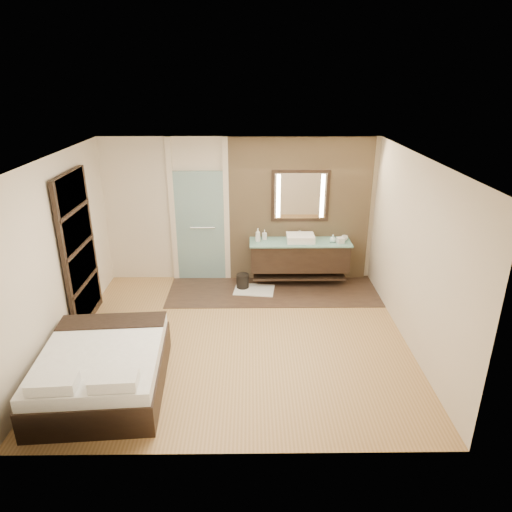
{
  "coord_description": "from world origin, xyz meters",
  "views": [
    {
      "loc": [
        0.2,
        -5.93,
        3.71
      ],
      "look_at": [
        0.28,
        0.6,
        1.1
      ],
      "focal_mm": 32.0,
      "sensor_mm": 36.0,
      "label": 1
    }
  ],
  "objects_px": {
    "mirror_unit": "(300,196)",
    "waste_bin": "(243,282)",
    "bed": "(103,369)",
    "vanity": "(300,255)"
  },
  "relations": [
    {
      "from": "mirror_unit",
      "to": "waste_bin",
      "type": "bearing_deg",
      "value": -157.73
    },
    {
      "from": "vanity",
      "to": "bed",
      "type": "bearing_deg",
      "value": -131.8
    },
    {
      "from": "mirror_unit",
      "to": "bed",
      "type": "bearing_deg",
      "value": -129.68
    },
    {
      "from": "vanity",
      "to": "mirror_unit",
      "type": "relative_size",
      "value": 1.75
    },
    {
      "from": "bed",
      "to": "waste_bin",
      "type": "bearing_deg",
      "value": 55.62
    },
    {
      "from": "bed",
      "to": "waste_bin",
      "type": "distance_m",
      "value": 3.34
    },
    {
      "from": "mirror_unit",
      "to": "waste_bin",
      "type": "relative_size",
      "value": 3.7
    },
    {
      "from": "bed",
      "to": "waste_bin",
      "type": "xyz_separation_m",
      "value": [
        1.69,
        2.88,
        -0.15
      ]
    },
    {
      "from": "vanity",
      "to": "mirror_unit",
      "type": "xyz_separation_m",
      "value": [
        0.0,
        0.24,
        1.07
      ]
    },
    {
      "from": "vanity",
      "to": "waste_bin",
      "type": "bearing_deg",
      "value": -169.56
    }
  ]
}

